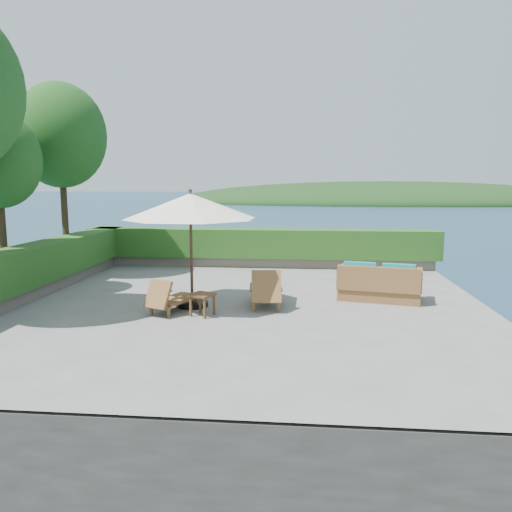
# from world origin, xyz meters

# --- Properties ---
(ground) EXTENTS (12.00, 12.00, 0.00)m
(ground) POSITION_xyz_m (0.00, 0.00, 0.00)
(ground) COLOR gray
(ground) RESTS_ON ground
(foundation) EXTENTS (12.00, 12.00, 3.00)m
(foundation) POSITION_xyz_m (0.00, 0.00, -1.55)
(foundation) COLOR #584F46
(foundation) RESTS_ON ocean
(ocean) EXTENTS (600.00, 600.00, 0.00)m
(ocean) POSITION_xyz_m (0.00, 0.00, -3.00)
(ocean) COLOR #18304A
(ocean) RESTS_ON ground
(offshore_island) EXTENTS (126.00, 57.60, 12.60)m
(offshore_island) POSITION_xyz_m (25.00, 140.00, -3.00)
(offshore_island) COLOR black
(offshore_island) RESTS_ON ocean
(planter_wall_far) EXTENTS (12.00, 0.60, 0.36)m
(planter_wall_far) POSITION_xyz_m (0.00, 5.60, 0.18)
(planter_wall_far) COLOR #72695B
(planter_wall_far) RESTS_ON ground
(planter_wall_left) EXTENTS (0.60, 12.00, 0.36)m
(planter_wall_left) POSITION_xyz_m (-5.60, 0.00, 0.18)
(planter_wall_left) COLOR #72695B
(planter_wall_left) RESTS_ON ground
(hedge_far) EXTENTS (12.40, 0.90, 1.00)m
(hedge_far) POSITION_xyz_m (0.00, 5.60, 0.85)
(hedge_far) COLOR #1E4D16
(hedge_far) RESTS_ON planter_wall_far
(hedge_left) EXTENTS (0.90, 12.40, 1.00)m
(hedge_left) POSITION_xyz_m (-5.60, 0.00, 0.85)
(hedge_left) COLOR #1E4D16
(hedge_left) RESTS_ON planter_wall_left
(tree_far) EXTENTS (2.80, 2.80, 6.03)m
(tree_far) POSITION_xyz_m (-6.00, 3.20, 4.40)
(tree_far) COLOR #3A2816
(tree_far) RESTS_ON ground
(patio_umbrella) EXTENTS (4.12, 4.12, 2.84)m
(patio_umbrella) POSITION_xyz_m (-1.16, -0.28, 2.40)
(patio_umbrella) COLOR black
(patio_umbrella) RESTS_ON ground
(lounge_left) EXTENTS (1.09, 1.53, 0.82)m
(lounge_left) POSITION_xyz_m (-1.53, -0.87, 0.34)
(lounge_left) COLOR olive
(lounge_left) RESTS_ON ground
(lounge_right) EXTENTS (0.87, 1.74, 0.97)m
(lounge_right) POSITION_xyz_m (0.62, -0.12, 0.40)
(lounge_right) COLOR olive
(lounge_right) RESTS_ON ground
(side_table) EXTENTS (0.63, 0.63, 0.51)m
(side_table) POSITION_xyz_m (-0.73, -1.10, 0.42)
(side_table) COLOR brown
(side_table) RESTS_ON ground
(wicker_loveseat) EXTENTS (2.23, 1.47, 1.01)m
(wicker_loveseat) POSITION_xyz_m (3.46, 0.81, 0.39)
(wicker_loveseat) COLOR olive
(wicker_loveseat) RESTS_ON ground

